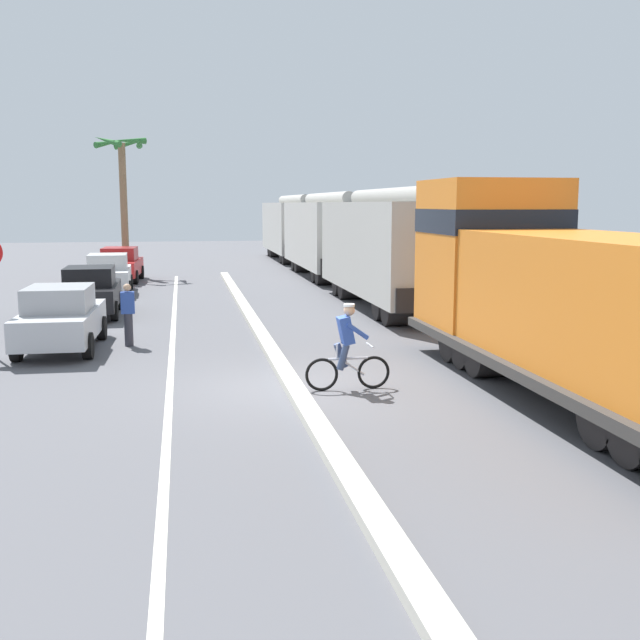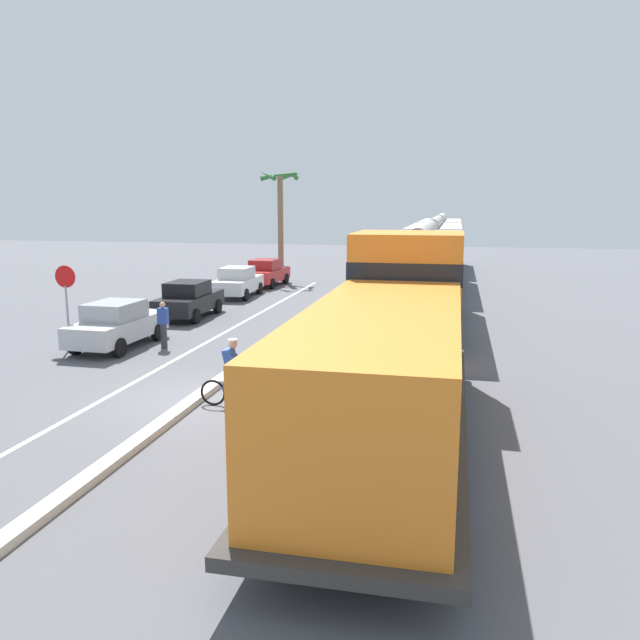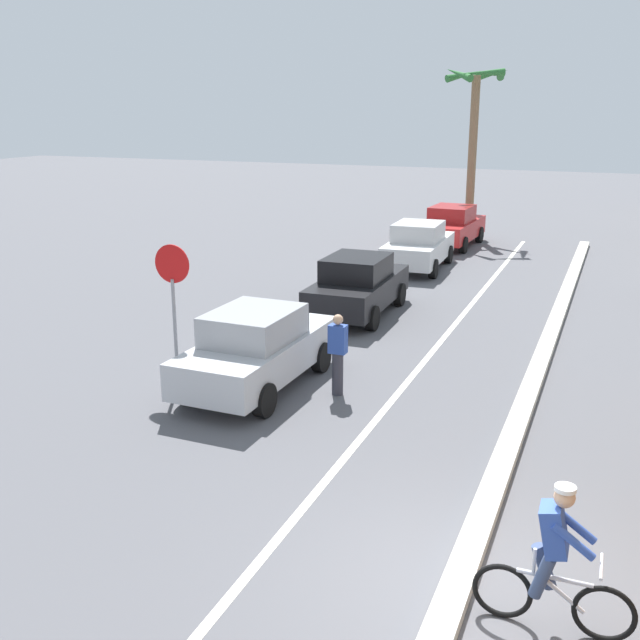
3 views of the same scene
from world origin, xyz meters
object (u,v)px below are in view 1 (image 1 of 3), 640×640
locomotive (564,301)px  parked_car_red (121,264)px  palm_tree_near (124,175)px  parked_car_white (108,274)px  parked_car_silver (61,318)px  pedestrian_by_cars (128,314)px  hopper_car_middle (327,235)px  hopper_car_lead (390,249)px  hopper_car_trailing (293,228)px  parked_car_black (91,291)px  cyclist (347,349)px

locomotive → parked_car_red: locomotive is taller
palm_tree_near → parked_car_white: bearing=-91.5°
parked_car_white → parked_car_silver: bearing=-90.2°
palm_tree_near → pedestrian_by_cars: (1.38, -19.84, -4.22)m
locomotive → hopper_car_middle: (0.00, 23.76, 0.28)m
hopper_car_lead → parked_car_white: (-10.14, 6.27, -1.26)m
parked_car_silver → parked_car_red: bearing=89.4°
parked_car_white → palm_tree_near: bearing=88.5°
parked_car_silver → hopper_car_trailing: bearing=70.7°
parked_car_black → palm_tree_near: bearing=89.3°
parked_car_silver → pedestrian_by_cars: size_ratio=2.61×
parked_car_silver → pedestrian_by_cars: (1.62, 0.23, 0.03)m
hopper_car_trailing → pedestrian_by_cars: size_ratio=6.54×
hopper_car_middle → palm_tree_near: bearing=165.5°
hopper_car_trailing → cyclist: 34.64m
hopper_car_lead → palm_tree_near: bearing=125.0°
pedestrian_by_cars → parked_car_black: bearing=105.5°
palm_tree_near → pedestrian_by_cars: 20.33m
hopper_car_trailing → pedestrian_by_cars: 30.13m
parked_car_white → palm_tree_near: 8.97m
locomotive → pedestrian_by_cars: bearing=142.8°
parked_car_red → cyclist: 22.98m
parked_car_silver → pedestrian_by_cars: bearing=8.0°
parked_car_white → cyclist: size_ratio=2.48×
locomotive → hopper_car_trailing: bearing=90.0°
parked_car_black → cyclist: size_ratio=2.47×
hopper_car_trailing → parked_car_black: hopper_car_trailing is taller
hopper_car_lead → hopper_car_middle: bearing=90.0°
hopper_car_trailing → parked_car_black: size_ratio=2.50×
locomotive → palm_tree_near: size_ratio=1.65×
hopper_car_lead → parked_car_black: size_ratio=2.50×
hopper_car_lead → parked_car_white: hopper_car_lead is taller
locomotive → palm_tree_near: (-9.94, 26.33, 3.27)m
parked_car_white → pedestrian_by_cars: size_ratio=2.63×
parked_car_silver → parked_car_black: size_ratio=1.00×
hopper_car_middle → cyclist: 23.17m
hopper_car_trailing → cyclist: bearing=-96.7°
parked_car_black → pedestrian_by_cars: size_ratio=2.61×
pedestrian_by_cars → palm_tree_near: bearing=94.0°
hopper_car_lead → cyclist: hopper_car_lead is taller
parked_car_white → palm_tree_near: palm_tree_near is taller
hopper_car_middle → pedestrian_by_cars: 19.31m
cyclist → parked_car_silver: bearing=139.4°
parked_car_red → palm_tree_near: size_ratio=0.61×
palm_tree_near → parked_car_black: bearing=-90.7°
hopper_car_lead → parked_car_black: (-10.13, -0.04, -1.26)m
parked_car_silver → parked_car_black: same height
parked_car_white → palm_tree_near: size_ratio=0.60×
hopper_car_trailing → parked_car_red: (-10.02, -12.20, -1.26)m
hopper_car_middle → hopper_car_lead: bearing=-90.0°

